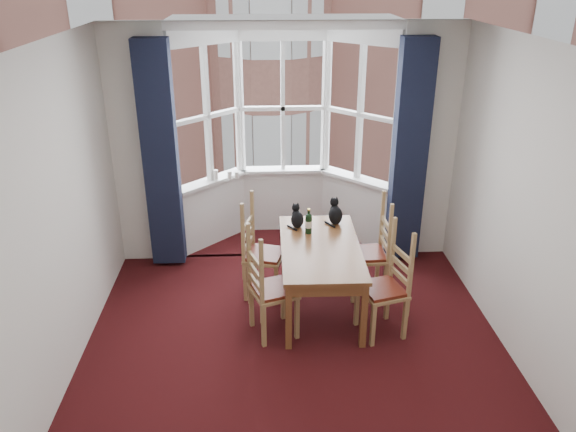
{
  "coord_description": "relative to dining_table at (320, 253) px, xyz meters",
  "views": [
    {
      "loc": [
        -0.29,
        -4.04,
        3.33
      ],
      "look_at": [
        -0.03,
        1.05,
        1.05
      ],
      "focal_mm": 35.0,
      "sensor_mm": 36.0,
      "label": 1
    }
  ],
  "objects": [
    {
      "name": "chair_left_far",
      "position": [
        -0.66,
        0.31,
        -0.17
      ],
      "size": [
        0.5,
        0.51,
        0.92
      ],
      "color": "#9E7D4D",
      "rests_on": "floor"
    },
    {
      "name": "floor",
      "position": [
        -0.3,
        -1.02,
        -0.64
      ],
      "size": [
        4.5,
        4.5,
        0.0
      ],
      "primitive_type": "plane",
      "color": "black",
      "rests_on": "ground"
    },
    {
      "name": "curtain_left",
      "position": [
        -1.72,
        1.05,
        0.71
      ],
      "size": [
        0.38,
        0.22,
        2.6
      ],
      "primitive_type": "cube",
      "color": "#161B33",
      "rests_on": "floor"
    },
    {
      "name": "chair_right_near",
      "position": [
        0.64,
        -0.46,
        -0.17
      ],
      "size": [
        0.5,
        0.51,
        0.92
      ],
      "color": "#9E7D4D",
      "rests_on": "floor"
    },
    {
      "name": "tenement_building",
      "position": [
        -0.3,
        12.99,
        0.95
      ],
      "size": [
        18.4,
        7.8,
        15.2
      ],
      "color": "#AA6757",
      "rests_on": "street"
    },
    {
      "name": "candle_tall",
      "position": [
        -1.16,
        1.58,
        0.29
      ],
      "size": [
        0.06,
        0.06,
        0.13
      ],
      "primitive_type": "cylinder",
      "color": "white",
      "rests_on": "bay_window"
    },
    {
      "name": "candle_extra",
      "position": [
        -0.9,
        1.63,
        0.27
      ],
      "size": [
        0.05,
        0.05,
        0.09
      ],
      "primitive_type": "cylinder",
      "color": "white",
      "rests_on": "bay_window"
    },
    {
      "name": "chair_right_far",
      "position": [
        0.63,
        0.25,
        -0.17
      ],
      "size": [
        0.41,
        0.43,
        0.92
      ],
      "color": "#9E7D4D",
      "rests_on": "floor"
    },
    {
      "name": "dining_table",
      "position": [
        0.0,
        0.0,
        0.0
      ],
      "size": [
        0.82,
        1.51,
        0.72
      ],
      "color": "brown",
      "rests_on": "floor"
    },
    {
      "name": "wall_back_pier_left",
      "position": [
        -1.95,
        1.23,
        0.76
      ],
      "size": [
        0.7,
        0.12,
        2.8
      ],
      "primitive_type": "cube",
      "color": "silver",
      "rests_on": "floor"
    },
    {
      "name": "wall_left",
      "position": [
        -2.3,
        -1.02,
        0.76
      ],
      "size": [
        0.0,
        4.5,
        4.5
      ],
      "primitive_type": "plane",
      "rotation": [
        1.57,
        0.0,
        1.57
      ],
      "color": "silver",
      "rests_on": "floor"
    },
    {
      "name": "ceiling",
      "position": [
        -0.3,
        -1.02,
        2.16
      ],
      "size": [
        4.5,
        4.5,
        0.0
      ],
      "primitive_type": "plane",
      "rotation": [
        3.14,
        0.0,
        0.0
      ],
      "color": "white",
      "rests_on": "floor"
    },
    {
      "name": "cat_right",
      "position": [
        0.22,
        0.54,
        0.19
      ],
      "size": [
        0.18,
        0.23,
        0.3
      ],
      "color": "black",
      "rests_on": "dining_table"
    },
    {
      "name": "wine_bottle",
      "position": [
        -0.1,
        0.3,
        0.2
      ],
      "size": [
        0.07,
        0.07,
        0.28
      ],
      "color": "black",
      "rests_on": "dining_table"
    },
    {
      "name": "street",
      "position": [
        -0.3,
        31.23,
        -6.64
      ],
      "size": [
        80.0,
        80.0,
        0.0
      ],
      "primitive_type": "plane",
      "color": "#333335",
      "rests_on": "ground"
    },
    {
      "name": "bay_window",
      "position": [
        -0.3,
        1.73,
        0.76
      ],
      "size": [
        2.76,
        0.94,
        2.8
      ],
      "color": "white",
      "rests_on": "floor"
    },
    {
      "name": "cat_left",
      "position": [
        -0.21,
        0.47,
        0.18
      ],
      "size": [
        0.17,
        0.22,
        0.27
      ],
      "color": "black",
      "rests_on": "dining_table"
    },
    {
      "name": "wall_back_pier_right",
      "position": [
        1.35,
        1.23,
        0.76
      ],
      "size": [
        0.7,
        0.12,
        2.8
      ],
      "primitive_type": "cube",
      "color": "silver",
      "rests_on": "floor"
    },
    {
      "name": "wall_right",
      "position": [
        1.7,
        -1.02,
        0.76
      ],
      "size": [
        0.0,
        4.5,
        4.5
      ],
      "primitive_type": "plane",
      "rotation": [
        1.57,
        0.0,
        -1.57
      ],
      "color": "silver",
      "rests_on": "floor"
    },
    {
      "name": "chair_left_near",
      "position": [
        -0.58,
        -0.46,
        -0.17
      ],
      "size": [
        0.52,
        0.53,
        0.92
      ],
      "color": "#9E7D4D",
      "rests_on": "floor"
    },
    {
      "name": "curtain_right",
      "position": [
        1.12,
        1.05,
        0.71
      ],
      "size": [
        0.38,
        0.22,
        2.6
      ],
      "primitive_type": "cube",
      "color": "#161B33",
      "rests_on": "floor"
    },
    {
      "name": "candle_short",
      "position": [
        -0.99,
        1.61,
        0.28
      ],
      "size": [
        0.06,
        0.06,
        0.1
      ],
      "primitive_type": "cylinder",
      "color": "white",
      "rests_on": "bay_window"
    }
  ]
}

